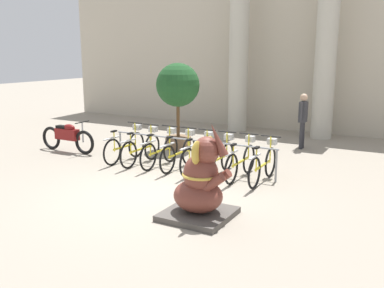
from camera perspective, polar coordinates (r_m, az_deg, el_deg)
name	(u,v)px	position (r m, az deg, el deg)	size (l,w,h in m)	color
ground_plane	(160,194)	(8.91, -4.27, -6.63)	(60.00, 60.00, 0.00)	gray
building_facade	(289,48)	(16.31, 12.80, 12.34)	(20.00, 0.20, 6.00)	#BCB29E
column_left	(239,59)	(15.89, 6.24, 11.22)	(0.88, 0.88, 5.16)	#BCB7A8
column_right	(325,60)	(14.96, 17.37, 10.69)	(0.88, 0.88, 5.16)	#BCB7A8
bike_rack	(191,145)	(10.54, -0.19, -0.13)	(4.49, 0.05, 0.77)	gray
bicycle_0	(125,146)	(11.56, -8.86, -0.25)	(0.48, 1.74, 0.99)	black
bicycle_1	(142,148)	(11.20, -6.74, -0.59)	(0.48, 1.74, 0.99)	black
bicycle_2	(161,150)	(10.94, -4.21, -0.85)	(0.48, 1.74, 0.99)	black
bicycle_3	(179,153)	(10.65, -1.69, -1.17)	(0.48, 1.74, 0.99)	black
bicycle_4	(199,155)	(10.37, 0.89, -1.54)	(0.48, 1.74, 0.99)	black
bicycle_5	(219,158)	(10.11, 3.60, -1.93)	(0.48, 1.74, 0.99)	black
bicycle_6	(241,161)	(9.91, 6.56, -2.27)	(0.48, 1.74, 0.99)	black
bicycle_7	(263,164)	(9.68, 9.50, -2.70)	(0.48, 1.74, 0.99)	black
elephant_statue	(201,185)	(7.48, 1.15, -5.55)	(1.15, 1.15, 1.73)	#4C4742
motorcycle	(67,136)	(12.97, -16.27, 0.98)	(2.01, 0.55, 0.94)	black
person_pedestrian	(303,116)	(13.22, 14.58, 3.64)	(0.22, 0.47, 1.66)	#28282D
potted_tree	(178,91)	(12.73, -1.90, 7.12)	(1.29, 1.29, 2.56)	brown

